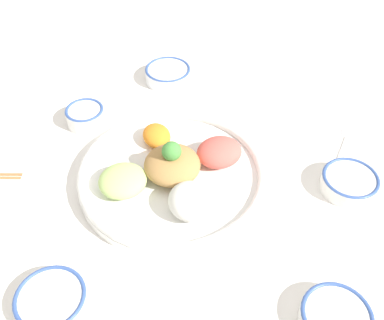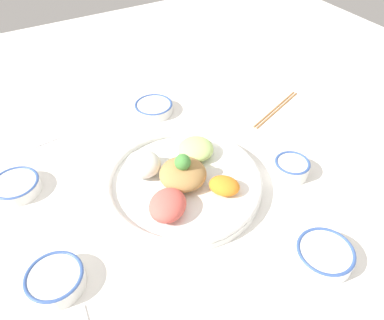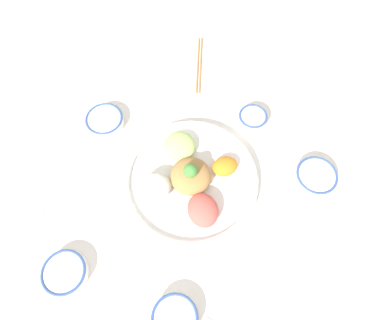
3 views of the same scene
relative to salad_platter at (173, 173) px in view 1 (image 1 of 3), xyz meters
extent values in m
plane|color=white|center=(0.02, 0.04, -0.03)|extent=(2.40, 2.40, 0.00)
cylinder|color=white|center=(0.00, 0.00, -0.02)|extent=(0.39, 0.39, 0.02)
torus|color=white|center=(0.00, 0.00, 0.00)|extent=(0.39, 0.39, 0.02)
ellipsoid|color=#B7DB7A|center=(-0.07, 0.08, 0.02)|extent=(0.13, 0.13, 0.04)
ellipsoid|color=white|center=(-0.07, -0.07, 0.02)|extent=(0.12, 0.12, 0.06)
ellipsoid|color=#E55B51|center=(0.07, -0.07, 0.02)|extent=(0.13, 0.13, 0.05)
ellipsoid|color=orange|center=(0.08, 0.07, 0.01)|extent=(0.09, 0.09, 0.04)
ellipsoid|color=#AD7F47|center=(0.00, 0.00, 0.02)|extent=(0.11, 0.11, 0.05)
sphere|color=#478E3D|center=(0.00, 0.00, 0.06)|extent=(0.04, 0.04, 0.04)
cylinder|color=white|center=(0.10, 0.27, -0.01)|extent=(0.09, 0.09, 0.04)
torus|color=#38569E|center=(0.10, 0.27, 0.01)|extent=(0.09, 0.09, 0.01)
cylinder|color=#DBB251|center=(0.10, 0.27, 0.01)|extent=(0.07, 0.07, 0.00)
cylinder|color=white|center=(0.33, 0.15, -0.01)|extent=(0.12, 0.12, 0.03)
torus|color=#38569E|center=(0.33, 0.15, 0.01)|extent=(0.12, 0.12, 0.01)
cylinder|color=white|center=(0.33, 0.15, 0.00)|extent=(0.10, 0.10, 0.00)
cylinder|color=white|center=(-0.33, 0.08, -0.01)|extent=(0.12, 0.12, 0.03)
torus|color=#38569E|center=(-0.33, 0.08, 0.00)|extent=(0.12, 0.12, 0.01)
cylinder|color=white|center=(-0.33, 0.08, 0.00)|extent=(0.10, 0.10, 0.00)
cylinder|color=white|center=(0.11, -0.34, -0.01)|extent=(0.11, 0.11, 0.03)
torus|color=#38569E|center=(0.11, -0.34, 0.01)|extent=(0.11, 0.11, 0.01)
cylinder|color=white|center=(0.11, -0.34, 0.00)|extent=(0.09, 0.09, 0.00)
cylinder|color=white|center=(-0.19, -0.36, -0.01)|extent=(0.11, 0.11, 0.03)
torus|color=#38569E|center=(-0.19, -0.36, 0.00)|extent=(0.11, 0.11, 0.01)
cylinder|color=white|center=(-0.19, -0.36, 0.00)|extent=(0.09, 0.09, 0.00)
cube|color=silver|center=(0.22, -0.32, -0.02)|extent=(0.09, 0.02, 0.01)
ellipsoid|color=silver|center=(0.29, -0.32, -0.02)|extent=(0.05, 0.05, 0.01)
camera|label=1|loc=(-0.57, -0.26, 0.67)|focal=42.00mm
camera|label=2|loc=(0.57, -0.30, 0.66)|focal=35.00mm
camera|label=3|loc=(0.14, -0.31, 0.85)|focal=30.00mm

